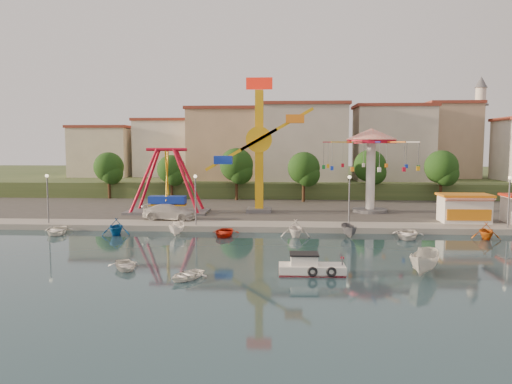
# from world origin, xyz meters

# --- Properties ---
(ground) EXTENTS (200.00, 200.00, 0.00)m
(ground) POSITION_xyz_m (0.00, 0.00, 0.00)
(ground) COLOR #15313A
(ground) RESTS_ON ground
(quay_deck) EXTENTS (200.00, 100.00, 0.60)m
(quay_deck) POSITION_xyz_m (0.00, 62.00, 0.30)
(quay_deck) COLOR #9E998E
(quay_deck) RESTS_ON ground
(asphalt_pad) EXTENTS (90.00, 28.00, 0.01)m
(asphalt_pad) POSITION_xyz_m (0.00, 30.00, 0.60)
(asphalt_pad) COLOR #4C4944
(asphalt_pad) RESTS_ON quay_deck
(hill_terrace) EXTENTS (200.00, 60.00, 3.00)m
(hill_terrace) POSITION_xyz_m (0.00, 67.00, 1.50)
(hill_terrace) COLOR #384C26
(hill_terrace) RESTS_ON ground
(pirate_ship_ride) EXTENTS (10.00, 5.00, 8.00)m
(pirate_ship_ride) POSITION_xyz_m (-13.10, 21.57, 4.39)
(pirate_ship_ride) COLOR #59595E
(pirate_ship_ride) RESTS_ON quay_deck
(kamikaze_tower) EXTENTS (8.87, 3.10, 16.50)m
(kamikaze_tower) POSITION_xyz_m (-1.40, 22.76, 8.34)
(kamikaze_tower) COLOR #59595E
(kamikaze_tower) RESTS_ON quay_deck
(wave_swinger) EXTENTS (11.60, 11.60, 10.40)m
(wave_swinger) POSITION_xyz_m (11.92, 23.96, 8.20)
(wave_swinger) COLOR #59595E
(wave_swinger) RESTS_ON quay_deck
(booth_left) EXTENTS (5.40, 3.78, 3.08)m
(booth_left) POSITION_xyz_m (20.83, 16.49, 2.16)
(booth_left) COLOR white
(booth_left) RESTS_ON quay_deck
(lamp_post_0) EXTENTS (0.14, 0.14, 5.00)m
(lamp_post_0) POSITION_xyz_m (-24.00, 13.00, 3.10)
(lamp_post_0) COLOR #59595E
(lamp_post_0) RESTS_ON quay_deck
(lamp_post_1) EXTENTS (0.14, 0.14, 5.00)m
(lamp_post_1) POSITION_xyz_m (-8.00, 13.00, 3.10)
(lamp_post_1) COLOR #59595E
(lamp_post_1) RESTS_ON quay_deck
(lamp_post_2) EXTENTS (0.14, 0.14, 5.00)m
(lamp_post_2) POSITION_xyz_m (8.00, 13.00, 3.10)
(lamp_post_2) COLOR #59595E
(lamp_post_2) RESTS_ON quay_deck
(lamp_post_3) EXTENTS (0.14, 0.14, 5.00)m
(lamp_post_3) POSITION_xyz_m (24.00, 13.00, 3.10)
(lamp_post_3) COLOR #59595E
(lamp_post_3) RESTS_ON quay_deck
(tree_0) EXTENTS (4.60, 4.60, 7.19)m
(tree_0) POSITION_xyz_m (-26.00, 36.98, 5.47)
(tree_0) COLOR #382314
(tree_0) RESTS_ON quay_deck
(tree_1) EXTENTS (4.35, 4.35, 6.80)m
(tree_1) POSITION_xyz_m (-16.00, 36.24, 5.20)
(tree_1) COLOR #382314
(tree_1) RESTS_ON quay_deck
(tree_2) EXTENTS (5.02, 5.02, 7.85)m
(tree_2) POSITION_xyz_m (-6.00, 35.81, 5.92)
(tree_2) COLOR #382314
(tree_2) RESTS_ON quay_deck
(tree_3) EXTENTS (4.68, 4.68, 7.32)m
(tree_3) POSITION_xyz_m (4.00, 34.36, 5.55)
(tree_3) COLOR #382314
(tree_3) RESTS_ON quay_deck
(tree_4) EXTENTS (4.86, 4.86, 7.60)m
(tree_4) POSITION_xyz_m (14.00, 37.35, 5.75)
(tree_4) COLOR #382314
(tree_4) RESTS_ON quay_deck
(tree_5) EXTENTS (4.83, 4.83, 7.54)m
(tree_5) POSITION_xyz_m (24.00, 35.54, 5.71)
(tree_5) COLOR #382314
(tree_5) RESTS_ON quay_deck
(building_0) EXTENTS (9.26, 9.53, 11.87)m
(building_0) POSITION_xyz_m (-33.37, 46.06, 8.93)
(building_0) COLOR beige
(building_0) RESTS_ON hill_terrace
(building_1) EXTENTS (12.33, 9.01, 8.63)m
(building_1) POSITION_xyz_m (-21.33, 51.38, 7.32)
(building_1) COLOR silver
(building_1) RESTS_ON hill_terrace
(building_2) EXTENTS (11.95, 9.28, 11.23)m
(building_2) POSITION_xyz_m (-8.19, 51.96, 8.62)
(building_2) COLOR tan
(building_2) RESTS_ON hill_terrace
(building_3) EXTENTS (12.59, 10.50, 9.20)m
(building_3) POSITION_xyz_m (5.60, 48.80, 7.60)
(building_3) COLOR beige
(building_3) RESTS_ON hill_terrace
(building_4) EXTENTS (10.75, 9.23, 9.24)m
(building_4) POSITION_xyz_m (19.07, 52.20, 7.62)
(building_4) COLOR beige
(building_4) RESTS_ON hill_terrace
(building_5) EXTENTS (12.77, 10.96, 11.21)m
(building_5) POSITION_xyz_m (32.37, 50.33, 8.61)
(building_5) COLOR tan
(building_5) RESTS_ON hill_terrace
(minaret) EXTENTS (2.80, 2.80, 18.00)m
(minaret) POSITION_xyz_m (36.00, 54.00, 12.55)
(minaret) COLOR silver
(minaret) RESTS_ON hill_terrace
(cabin_motorboat) EXTENTS (4.64, 1.95, 1.62)m
(cabin_motorboat) POSITION_xyz_m (3.25, -4.11, 0.43)
(cabin_motorboat) COLOR white
(cabin_motorboat) RESTS_ON ground
(rowboat_a) EXTENTS (3.37, 3.76, 0.64)m
(rowboat_a) POSITION_xyz_m (-10.15, -3.58, 0.32)
(rowboat_a) COLOR silver
(rowboat_a) RESTS_ON ground
(rowboat_b) EXTENTS (3.24, 3.55, 0.60)m
(rowboat_b) POSITION_xyz_m (-5.17, -5.95, 0.30)
(rowboat_b) COLOR white
(rowboat_b) RESTS_ON ground
(skiff) EXTENTS (3.52, 4.80, 1.74)m
(skiff) POSITION_xyz_m (11.26, -3.66, 0.87)
(skiff) COLOR silver
(skiff) RESTS_ON ground
(van) EXTENTS (6.08, 2.92, 1.71)m
(van) POSITION_xyz_m (-11.62, 16.23, 1.45)
(van) COLOR silver
(van) RESTS_ON quay_deck
(moored_boat_0) EXTENTS (3.84, 4.67, 0.84)m
(moored_boat_0) POSITION_xyz_m (-21.63, 9.80, 0.42)
(moored_boat_0) COLOR white
(moored_boat_0) RESTS_ON ground
(moored_boat_1) EXTENTS (3.26, 3.62, 1.69)m
(moored_boat_1) POSITION_xyz_m (-15.49, 9.80, 0.84)
(moored_boat_1) COLOR #125DA5
(moored_boat_1) RESTS_ON ground
(moored_boat_2) EXTENTS (1.44, 3.57, 1.36)m
(moored_boat_2) POSITION_xyz_m (-9.30, 9.80, 0.68)
(moored_boat_2) COLOR white
(moored_boat_2) RESTS_ON ground
(moored_boat_3) EXTENTS (2.82, 3.85, 0.78)m
(moored_boat_3) POSITION_xyz_m (-4.61, 9.80, 0.39)
(moored_boat_3) COLOR red
(moored_boat_3) RESTS_ON ground
(moored_boat_4) EXTENTS (2.95, 3.39, 1.74)m
(moored_boat_4) POSITION_xyz_m (2.43, 9.80, 0.87)
(moored_boat_4) COLOR white
(moored_boat_4) RESTS_ON ground
(moored_boat_5) EXTENTS (1.56, 3.61, 1.37)m
(moored_boat_5) POSITION_xyz_m (7.64, 9.80, 0.68)
(moored_boat_5) COLOR slate
(moored_boat_5) RESTS_ON ground
(moored_boat_6) EXTENTS (4.08, 4.91, 0.88)m
(moored_boat_6) POSITION_xyz_m (13.21, 9.80, 0.44)
(moored_boat_6) COLOR white
(moored_boat_6) RESTS_ON ground
(moored_boat_7) EXTENTS (3.26, 3.57, 1.61)m
(moored_boat_7) POSITION_xyz_m (20.63, 9.80, 0.81)
(moored_boat_7) COLOR #CA5C11
(moored_boat_7) RESTS_ON ground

